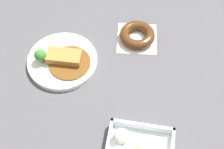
# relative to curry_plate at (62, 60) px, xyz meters

# --- Properties ---
(ground_plane) EXTENTS (1.60, 1.60, 0.00)m
(ground_plane) POSITION_rel_curry_plate_xyz_m (0.15, -0.08, -0.02)
(ground_plane) COLOR #4C4C51
(curry_plate) EXTENTS (0.23, 0.23, 0.07)m
(curry_plate) POSITION_rel_curry_plate_xyz_m (0.00, 0.00, 0.00)
(curry_plate) COLOR white
(curry_plate) RESTS_ON ground_plane
(chocolate_ring_donut) EXTENTS (0.15, 0.15, 0.04)m
(chocolate_ring_donut) POSITION_rel_curry_plate_xyz_m (0.23, 0.15, 0.00)
(chocolate_ring_donut) COLOR white
(chocolate_ring_donut) RESTS_ON ground_plane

